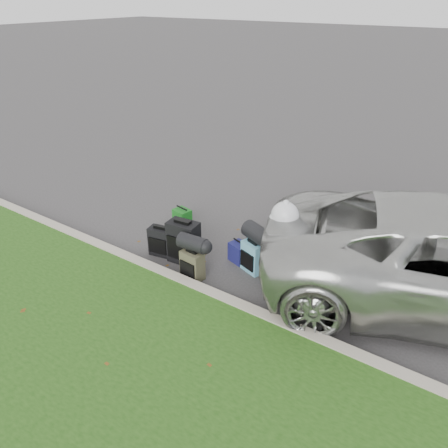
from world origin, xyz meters
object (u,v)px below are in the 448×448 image
Objects in this scene: suitcase_olive at (192,265)px; tote_green at (182,218)px; suitcase_teal at (253,257)px; suitcase_small_black at (161,241)px; tote_navy at (239,252)px; suitcase_large_black_left at (184,242)px; suitcase_large_black_right at (283,254)px.

suitcase_olive is 1.37× the size of tote_green.
suitcase_teal is 1.47× the size of tote_green.
suitcase_small_black is 1.05× the size of suitcase_olive.
suitcase_teal is 1.56× the size of tote_navy.
suitcase_large_black_left is at bearing -141.65° from suitcase_teal.
suitcase_large_black_right is 2.26× the size of tote_green.
suitcase_teal reaches higher than tote_green.
tote_navy is (1.56, -0.42, -0.01)m from tote_green.
suitcase_olive is at bearing -94.47° from tote_navy.
tote_navy is at bearing 72.94° from suitcase_olive.
suitcase_large_black_left is 0.91× the size of suitcase_large_black_right.
tote_navy is at bearing 14.55° from suitcase_small_black.
suitcase_large_black_right reaches higher than suitcase_large_black_left.
suitcase_teal is at bearing 13.93° from suitcase_large_black_left.
suitcase_small_black is 1.34m from tote_navy.
suitcase_teal reaches higher than suitcase_olive.
suitcase_olive is (0.88, -0.26, -0.01)m from suitcase_small_black.
suitcase_large_black_left is 1.64m from suitcase_large_black_right.
tote_navy is (1.21, 0.57, -0.09)m from suitcase_small_black.
suitcase_small_black is 1.06m from tote_green.
suitcase_large_black_right reaches higher than suitcase_olive.
suitcase_small_black is at bearing -59.80° from tote_green.
suitcase_small_black is 0.47m from suitcase_large_black_left.
tote_green is at bearing 168.14° from suitcase_large_black_right.
suitcase_large_black_right is (1.11, 0.88, 0.16)m from suitcase_olive.
tote_green is (-1.24, 1.25, -0.06)m from suitcase_olive.
suitcase_large_black_left is 1.51× the size of suitcase_olive.
suitcase_large_black_right reaches higher than tote_green.
suitcase_small_black is 0.64× the size of suitcase_large_black_right.
tote_navy is at bearing 28.28° from suitcase_large_black_left.
suitcase_olive is 0.60× the size of suitcase_large_black_right.
suitcase_large_black_left is 1.40× the size of suitcase_teal.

